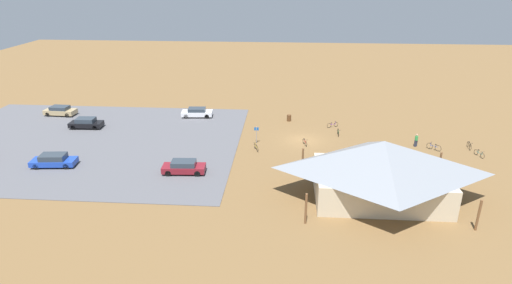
% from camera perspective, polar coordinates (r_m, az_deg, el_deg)
% --- Properties ---
extents(ground, '(160.00, 160.00, 0.00)m').
position_cam_1_polar(ground, '(53.82, 6.38, 0.21)').
color(ground, brown).
rests_on(ground, ground).
extents(parking_lot_asphalt, '(38.44, 29.05, 0.05)m').
position_cam_1_polar(parking_lot_asphalt, '(57.25, -21.94, 0.08)').
color(parking_lot_asphalt, '#56565B').
rests_on(parking_lot_asphalt, ground).
extents(bike_pavilion, '(14.31, 10.06, 5.76)m').
position_cam_1_polar(bike_pavilion, '(40.42, 16.50, -3.23)').
color(bike_pavilion, beige).
rests_on(bike_pavilion, ground).
extents(trash_bin, '(0.60, 0.60, 0.90)m').
position_cam_1_polar(trash_bin, '(60.58, 4.45, 3.24)').
color(trash_bin, brown).
rests_on(trash_bin, ground).
extents(lot_sign, '(0.56, 0.08, 2.20)m').
position_cam_1_polar(lot_sign, '(52.08, 0.05, 1.27)').
color(lot_sign, '#99999E').
rests_on(lot_sign, ground).
extents(bicycle_purple_edge_south, '(1.57, 0.79, 0.79)m').
position_cam_1_polar(bicycle_purple_edge_south, '(58.88, 10.25, 2.28)').
color(bicycle_purple_edge_south, black).
rests_on(bicycle_purple_edge_south, ground).
extents(bicycle_yellow_trailside, '(0.68, 1.59, 0.83)m').
position_cam_1_polar(bicycle_yellow_trailside, '(50.46, 0.02, -0.72)').
color(bicycle_yellow_trailside, black).
rests_on(bicycle_yellow_trailside, ground).
extents(bicycle_red_by_bin, '(0.59, 1.55, 0.81)m').
position_cam_1_polar(bicycle_red_by_bin, '(52.32, 6.56, -0.03)').
color(bicycle_red_by_bin, black).
rests_on(bicycle_red_by_bin, ground).
extents(bicycle_blue_yard_left, '(1.37, 1.17, 0.87)m').
position_cam_1_polar(bicycle_blue_yard_left, '(54.72, 22.75, -0.62)').
color(bicycle_blue_yard_left, black).
rests_on(bicycle_blue_yard_left, ground).
extents(bicycle_teal_near_porch, '(0.63, 1.63, 0.76)m').
position_cam_1_polar(bicycle_teal_near_porch, '(55.06, 27.76, -1.40)').
color(bicycle_teal_near_porch, black).
rests_on(bicycle_teal_near_porch, ground).
extents(bicycle_black_back_row, '(0.48, 1.79, 0.88)m').
position_cam_1_polar(bicycle_black_back_row, '(56.91, 26.68, -0.44)').
color(bicycle_black_back_row, black).
rests_on(bicycle_black_back_row, ground).
extents(bicycle_green_yard_front, '(0.48, 1.68, 0.81)m').
position_cam_1_polar(bicycle_green_yard_front, '(56.13, 10.96, 1.27)').
color(bicycle_green_yard_front, black).
rests_on(bicycle_green_yard_front, ground).
extents(car_maroon_end_stall, '(4.56, 2.01, 1.39)m').
position_cam_1_polar(car_maroon_end_stall, '(45.19, -9.66, -3.32)').
color(car_maroon_end_stall, maroon).
rests_on(car_maroon_end_stall, parking_lot_asphalt).
extents(car_black_near_entry, '(4.38, 1.99, 1.39)m').
position_cam_1_polar(car_black_near_entry, '(61.89, -21.84, 2.38)').
color(car_black_near_entry, black).
rests_on(car_black_near_entry, parking_lot_asphalt).
extents(car_blue_by_curb, '(4.86, 2.28, 1.38)m').
position_cam_1_polar(car_blue_by_curb, '(51.07, -25.51, -2.23)').
color(car_blue_by_curb, '#1E42B2').
rests_on(car_blue_by_curb, parking_lot_asphalt).
extents(car_tan_back_corner, '(4.57, 2.12, 1.38)m').
position_cam_1_polar(car_tan_back_corner, '(68.98, -24.78, 3.83)').
color(car_tan_back_corner, tan).
rests_on(car_tan_back_corner, parking_lot_asphalt).
extents(car_white_front_row, '(4.54, 2.15, 1.33)m').
position_cam_1_polar(car_white_front_row, '(62.55, -7.92, 3.95)').
color(car_white_front_row, white).
rests_on(car_white_front_row, parking_lot_asphalt).
extents(visitor_at_bikes, '(0.40, 0.39, 1.61)m').
position_cam_1_polar(visitor_at_bikes, '(54.88, 20.69, 0.26)').
color(visitor_at_bikes, '#2D3347').
rests_on(visitor_at_bikes, ground).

